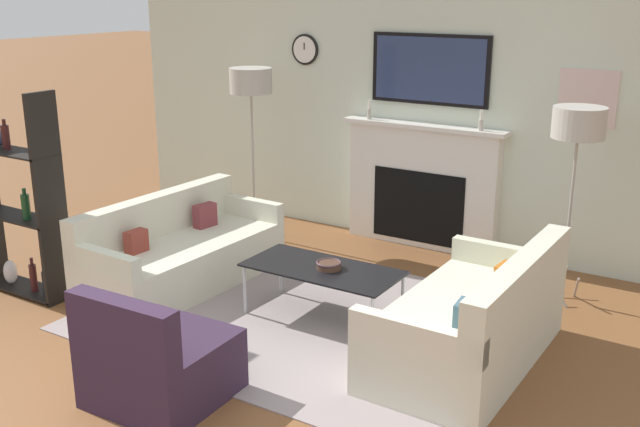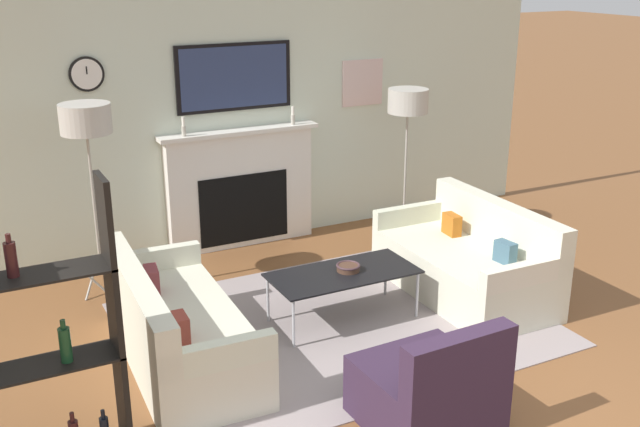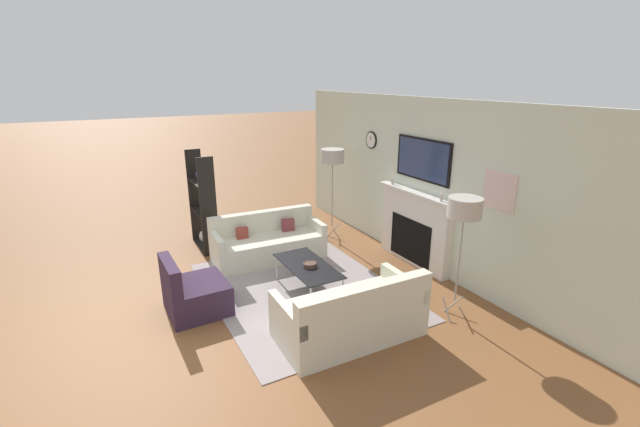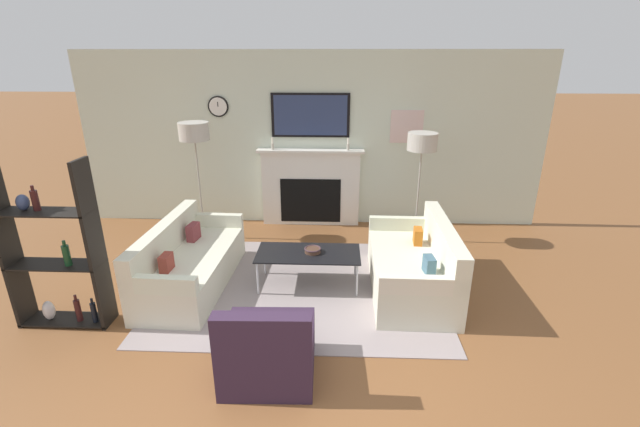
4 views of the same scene
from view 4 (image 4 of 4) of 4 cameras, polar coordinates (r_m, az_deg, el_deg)
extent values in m
cube|color=silver|center=(6.83, -1.22, 9.68)|extent=(7.27, 0.07, 2.70)
cube|color=silver|center=(6.90, -1.24, 3.36)|extent=(1.55, 0.16, 1.20)
cube|color=black|center=(6.87, -1.27, 1.72)|extent=(0.96, 0.01, 0.72)
cube|color=silver|center=(6.72, -1.29, 8.35)|extent=(1.67, 0.22, 0.04)
cylinder|color=#B2AD9E|center=(6.74, -6.32, 8.87)|extent=(0.04, 0.04, 0.10)
cylinder|color=white|center=(6.72, -6.35, 9.66)|extent=(0.03, 0.03, 0.09)
cylinder|color=#B2AD9E|center=(6.67, 3.76, 8.82)|extent=(0.04, 0.04, 0.10)
cylinder|color=white|center=(6.65, 3.78, 9.62)|extent=(0.03, 0.03, 0.09)
cube|color=black|center=(6.72, -1.28, 12.96)|extent=(1.21, 0.04, 0.67)
cube|color=navy|center=(6.70, -1.29, 12.94)|extent=(1.12, 0.01, 0.60)
cylinder|color=black|center=(6.94, -13.42, 13.72)|extent=(0.32, 0.02, 0.32)
cylinder|color=silver|center=(6.92, -13.45, 13.70)|extent=(0.27, 0.00, 0.27)
cube|color=black|center=(6.92, -13.48, 13.98)|extent=(0.01, 0.00, 0.07)
cube|color=beige|center=(6.81, 11.49, 11.29)|extent=(0.50, 0.02, 0.50)
cube|color=gray|center=(5.23, -2.61, -9.67)|extent=(3.28, 2.52, 0.01)
cube|color=beige|center=(5.39, -16.54, -7.16)|extent=(0.86, 1.88, 0.41)
cube|color=beige|center=(5.35, -20.10, -3.25)|extent=(0.23, 1.86, 0.36)
cube|color=beige|center=(6.02, -13.96, -0.86)|extent=(0.79, 0.13, 0.18)
cube|color=beige|center=(4.55, -20.76, -8.87)|extent=(0.79, 0.13, 0.18)
cube|color=brown|center=(5.66, -16.54, -2.37)|extent=(0.13, 0.22, 0.21)
cube|color=brown|center=(4.97, -19.81, -6.17)|extent=(0.11, 0.19, 0.19)
cube|color=beige|center=(5.18, 11.85, -7.77)|extent=(0.90, 1.73, 0.43)
cube|color=beige|center=(5.08, 16.20, -3.64)|extent=(0.18, 1.72, 0.40)
cube|color=beige|center=(4.34, 13.65, -9.26)|extent=(0.88, 0.11, 0.18)
cube|color=beige|center=(5.78, 10.96, -1.33)|extent=(0.88, 0.11, 0.18)
cube|color=#3F6072|center=(4.74, 14.35, -6.65)|extent=(0.12, 0.19, 0.19)
cube|color=#B7601A|center=(5.41, 12.91, -2.96)|extent=(0.12, 0.20, 0.20)
cube|color=#322136|center=(3.92, -6.79, -17.86)|extent=(0.79, 0.78, 0.41)
cube|color=#322136|center=(3.44, -7.73, -15.92)|extent=(0.77, 0.16, 0.37)
cube|color=black|center=(5.07, -1.56, -5.32)|extent=(1.22, 0.57, 0.02)
cylinder|color=#B7B7BC|center=(5.02, -8.32, -8.59)|extent=(0.02, 0.02, 0.42)
cylinder|color=#B7B7BC|center=(4.95, 4.96, -8.91)|extent=(0.02, 0.02, 0.42)
cylinder|color=#B7B7BC|center=(5.45, -7.40, -6.08)|extent=(0.02, 0.02, 0.42)
cylinder|color=#B7B7BC|center=(5.38, 4.75, -6.33)|extent=(0.02, 0.02, 0.42)
cylinder|color=#4D3225|center=(5.06, -0.98, -4.95)|extent=(0.19, 0.19, 0.05)
torus|color=#442D31|center=(5.05, -0.98, -4.71)|extent=(0.20, 0.20, 0.02)
cylinder|color=#9E998E|center=(6.74, -14.28, -1.93)|extent=(0.09, 0.23, 0.28)
cylinder|color=#9E998E|center=(6.83, -15.68, -1.76)|extent=(0.17, 0.19, 0.28)
cylinder|color=#9E998E|center=(6.65, -15.68, -2.36)|extent=(0.23, 0.07, 0.28)
cylinder|color=#9E998E|center=(6.50, -15.82, 4.08)|extent=(0.02, 0.02, 1.22)
cylinder|color=#B2ADA3|center=(6.34, -16.47, 10.47)|extent=(0.42, 0.42, 0.25)
cylinder|color=#9E998E|center=(6.59, 13.37, -2.46)|extent=(0.09, 0.23, 0.26)
cylinder|color=#9E998E|center=(6.59, 11.72, -2.31)|extent=(0.17, 0.19, 0.26)
cylinder|color=#9E998E|center=(6.44, 12.46, -2.94)|extent=(0.23, 0.07, 0.26)
cylinder|color=#9E998E|center=(6.31, 12.99, 3.19)|extent=(0.02, 0.02, 1.13)
cylinder|color=#B2ADA3|center=(6.15, 13.50, 9.30)|extent=(0.41, 0.41, 0.25)
cube|color=black|center=(5.20, -36.17, -3.45)|extent=(0.04, 0.28, 1.74)
cube|color=black|center=(4.71, -27.75, -3.96)|extent=(0.04, 0.28, 1.74)
cube|color=black|center=(5.30, -30.44, -12.07)|extent=(0.92, 0.28, 0.02)
cube|color=black|center=(5.02, -31.74, -5.81)|extent=(0.92, 0.28, 0.01)
cube|color=black|center=(4.83, -32.96, 0.17)|extent=(0.92, 0.28, 0.02)
cylinder|color=#194223|center=(4.88, -30.69, -4.84)|extent=(0.07, 0.07, 0.21)
cylinder|color=#194223|center=(4.83, -30.97, -3.42)|extent=(0.03, 0.03, 0.05)
cylinder|color=black|center=(5.06, -27.90, -11.58)|extent=(0.05, 0.05, 0.22)
cylinder|color=black|center=(5.00, -28.16, -10.24)|extent=(0.02, 0.02, 0.05)
cylinder|color=#3D1919|center=(4.86, -33.72, 1.46)|extent=(0.07, 0.07, 0.20)
cylinder|color=#3D1919|center=(4.83, -34.00, 2.84)|extent=(0.03, 0.03, 0.05)
ellipsoid|color=#3A4872|center=(4.94, -34.87, 1.23)|extent=(0.12, 0.12, 0.15)
cylinder|color=#3D1919|center=(5.16, -29.54, -11.16)|extent=(0.06, 0.06, 0.24)
cylinder|color=#3D1919|center=(5.09, -29.84, -9.72)|extent=(0.03, 0.03, 0.06)
ellipsoid|color=silver|center=(5.34, -32.43, -10.84)|extent=(0.12, 0.12, 0.21)
camera|label=1|loc=(2.52, 91.99, -3.49)|focal=42.00mm
camera|label=2|loc=(3.11, -95.82, 2.71)|focal=42.00mm
camera|label=3|loc=(5.11, 71.20, 11.36)|focal=24.00mm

